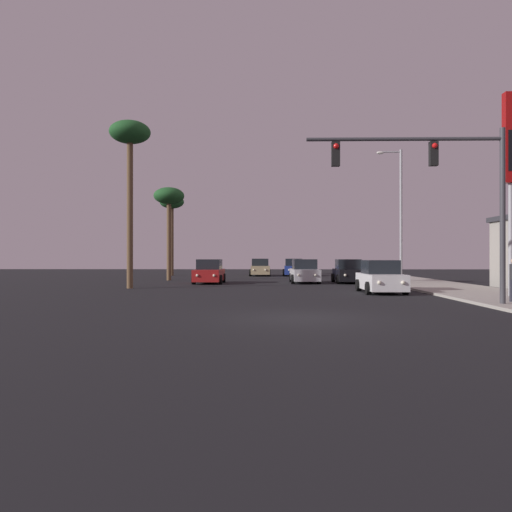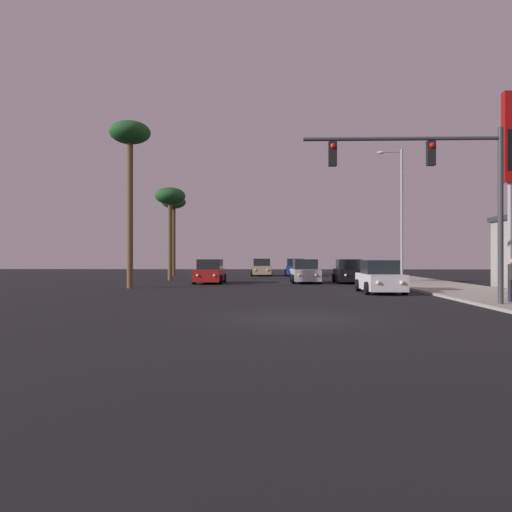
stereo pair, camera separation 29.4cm
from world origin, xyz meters
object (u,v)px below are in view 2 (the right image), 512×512
object	(u,v)px
car_tan	(262,268)
palm_tree_near	(130,143)
palm_tree_mid	(170,200)
car_black	(349,272)
pedestrian_on_sidewalk	(512,278)
car_blue	(295,268)
car_white	(380,278)
car_red	(210,272)
traffic_light_mast	(443,179)
car_silver	(305,272)
street_lamp	(400,209)
palm_tree_far	(174,206)

from	to	relation	value
car_tan	palm_tree_near	size ratio (longest dim) A/B	0.44
car_tan	palm_tree_mid	bearing A→B (deg)	52.55
car_black	pedestrian_on_sidewalk	distance (m)	16.54
car_blue	palm_tree_mid	size ratio (longest dim) A/B	0.59
car_white	palm_tree_mid	distance (m)	19.81
car_red	palm_tree_mid	distance (m)	7.97
traffic_light_mast	car_silver	bearing A→B (deg)	102.94
car_blue	palm_tree_mid	world-z (taller)	palm_tree_mid
palm_tree_near	palm_tree_mid	distance (m)	10.25
street_lamp	palm_tree_near	world-z (taller)	palm_tree_near
car_blue	car_white	bearing A→B (deg)	99.95
pedestrian_on_sidewalk	palm_tree_mid	bearing A→B (deg)	131.09
car_black	traffic_light_mast	xyz separation A→B (m)	(0.81, -16.91, 3.97)
car_tan	palm_tree_mid	xyz separation A→B (m)	(-7.05, -9.79, 5.57)
car_red	traffic_light_mast	world-z (taller)	traffic_light_mast
traffic_light_mast	palm_tree_mid	size ratio (longest dim) A/B	1.00
car_black	palm_tree_far	bearing A→B (deg)	-41.04
car_white	traffic_light_mast	distance (m)	8.22
car_silver	pedestrian_on_sidewalk	distance (m)	17.57
palm_tree_mid	palm_tree_near	bearing A→B (deg)	-92.01
traffic_light_mast	palm_tree_near	xyz separation A→B (m)	(-14.65, 10.51, 3.83)
car_tan	car_white	size ratio (longest dim) A/B	1.00
car_silver	pedestrian_on_sidewalk	world-z (taller)	pedestrian_on_sidewalk
car_tan	car_white	xyz separation A→B (m)	(6.49, -23.14, 0.00)
car_white	traffic_light_mast	world-z (taller)	traffic_light_mast
traffic_light_mast	street_lamp	bearing A→B (deg)	81.23
car_black	car_blue	world-z (taller)	same
car_red	car_blue	distance (m)	15.55
car_tan	palm_tree_near	xyz separation A→B (m)	(-7.40, -19.79, 7.80)
car_red	palm_tree_mid	size ratio (longest dim) A/B	0.59
car_white	palm_tree_far	distance (m)	28.54
car_red	car_tan	distance (m)	14.53
traffic_light_mast	pedestrian_on_sidewalk	bearing A→B (deg)	15.26
street_lamp	palm_tree_near	xyz separation A→B (m)	(-17.02, -4.85, 3.44)
car_silver	car_black	size ratio (longest dim) A/B	1.00
palm_tree_near	palm_tree_mid	xyz separation A→B (m)	(0.35, 10.00, -2.23)
car_black	palm_tree_far	world-z (taller)	palm_tree_far
car_black	car_silver	bearing A→B (deg)	-0.62
car_black	car_white	distance (m)	9.75
car_blue	palm_tree_near	distance (m)	23.73
car_blue	palm_tree_mid	bearing A→B (deg)	45.19
car_tan	traffic_light_mast	size ratio (longest dim) A/B	0.59
car_red	car_white	distance (m)	13.35
car_red	car_tan	size ratio (longest dim) A/B	1.00
car_white	palm_tree_far	xyz separation A→B (m)	(-15.21, 23.35, 6.14)
palm_tree_near	pedestrian_on_sidewalk	bearing A→B (deg)	-28.99
car_black	car_white	world-z (taller)	same
car_tan	palm_tree_mid	distance (m)	13.28
car_silver	car_tan	world-z (taller)	same
palm_tree_far	pedestrian_on_sidewalk	bearing A→B (deg)	-57.59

